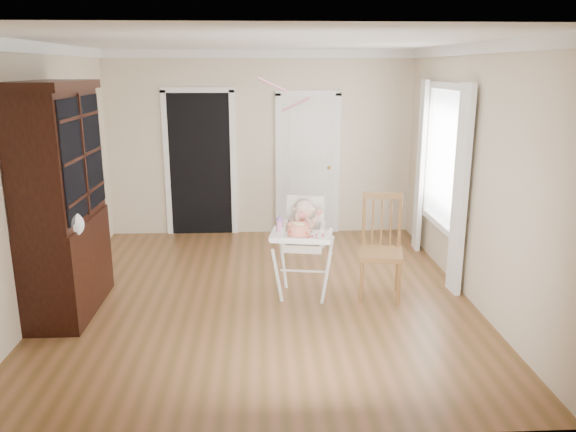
{
  "coord_description": "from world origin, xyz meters",
  "views": [
    {
      "loc": [
        -0.0,
        -5.8,
        2.45
      ],
      "look_at": [
        0.28,
        -0.11,
        0.94
      ],
      "focal_mm": 35.0,
      "sensor_mm": 36.0,
      "label": 1
    }
  ],
  "objects_px": {
    "high_chair": "(304,236)",
    "sippy_cup": "(280,224)",
    "cake": "(298,230)",
    "dining_chair": "(381,250)",
    "china_cabinet": "(62,201)"
  },
  "relations": [
    {
      "from": "cake",
      "to": "sippy_cup",
      "type": "xyz_separation_m",
      "value": [
        -0.18,
        0.19,
        0.01
      ]
    },
    {
      "from": "cake",
      "to": "sippy_cup",
      "type": "height_order",
      "value": "sippy_cup"
    },
    {
      "from": "high_chair",
      "to": "china_cabinet",
      "type": "bearing_deg",
      "value": -164.39
    },
    {
      "from": "cake",
      "to": "dining_chair",
      "type": "bearing_deg",
      "value": 15.61
    },
    {
      "from": "sippy_cup",
      "to": "dining_chair",
      "type": "distance_m",
      "value": 1.15
    },
    {
      "from": "sippy_cup",
      "to": "cake",
      "type": "bearing_deg",
      "value": -46.47
    },
    {
      "from": "high_chair",
      "to": "cake",
      "type": "height_order",
      "value": "high_chair"
    },
    {
      "from": "china_cabinet",
      "to": "dining_chair",
      "type": "xyz_separation_m",
      "value": [
        3.28,
        0.23,
        -0.64
      ]
    },
    {
      "from": "china_cabinet",
      "to": "dining_chair",
      "type": "bearing_deg",
      "value": 3.93
    },
    {
      "from": "cake",
      "to": "dining_chair",
      "type": "xyz_separation_m",
      "value": [
        0.92,
        0.26,
        -0.31
      ]
    },
    {
      "from": "china_cabinet",
      "to": "cake",
      "type": "bearing_deg",
      "value": -0.79
    },
    {
      "from": "high_chair",
      "to": "china_cabinet",
      "type": "distance_m",
      "value": 2.5
    },
    {
      "from": "china_cabinet",
      "to": "dining_chair",
      "type": "relative_size",
      "value": 2.07
    },
    {
      "from": "high_chair",
      "to": "china_cabinet",
      "type": "xyz_separation_m",
      "value": [
        -2.44,
        -0.26,
        0.48
      ]
    },
    {
      "from": "high_chair",
      "to": "sippy_cup",
      "type": "height_order",
      "value": "high_chair"
    }
  ]
}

